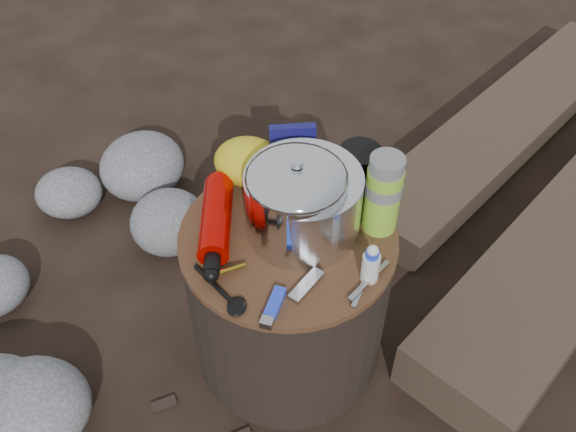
% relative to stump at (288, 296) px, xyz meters
% --- Properties ---
extents(ground, '(60.00, 60.00, 0.00)m').
position_rel_stump_xyz_m(ground, '(0.00, 0.00, -0.21)').
color(ground, black).
rests_on(ground, ground).
extents(stump, '(0.46, 0.46, 0.42)m').
position_rel_stump_xyz_m(stump, '(0.00, 0.00, 0.00)').
color(stump, black).
rests_on(stump, ground).
extents(rock_ring, '(0.45, 0.99, 0.20)m').
position_rel_stump_xyz_m(rock_ring, '(-0.57, 0.09, -0.11)').
color(rock_ring, slate).
rests_on(rock_ring, ground).
extents(log_small, '(0.94, 1.30, 0.11)m').
position_rel_stump_xyz_m(log_small, '(0.56, 0.95, -0.15)').
color(log_small, '#3A2C21').
rests_on(log_small, ground).
extents(foil_windscreen, '(0.24, 0.24, 0.14)m').
position_rel_stump_xyz_m(foil_windscreen, '(0.03, 0.03, 0.28)').
color(foil_windscreen, silver).
rests_on(foil_windscreen, stump).
extents(camping_pot, '(0.19, 0.19, 0.19)m').
position_rel_stump_xyz_m(camping_pot, '(0.02, 0.01, 0.31)').
color(camping_pot, silver).
rests_on(camping_pot, stump).
extents(fuel_bottle, '(0.12, 0.27, 0.06)m').
position_rel_stump_xyz_m(fuel_bottle, '(-0.15, -0.01, 0.24)').
color(fuel_bottle, '#A90400').
rests_on(fuel_bottle, stump).
extents(thermos, '(0.07, 0.07, 0.18)m').
position_rel_stump_xyz_m(thermos, '(0.18, 0.07, 0.30)').
color(thermos, '#83C02E').
rests_on(thermos, stump).
extents(travel_mug, '(0.09, 0.09, 0.13)m').
position_rel_stump_xyz_m(travel_mug, '(0.12, 0.15, 0.27)').
color(travel_mug, black).
rests_on(travel_mug, stump).
extents(stuff_sack, '(0.15, 0.13, 0.10)m').
position_rel_stump_xyz_m(stuff_sack, '(-0.12, 0.15, 0.26)').
color(stuff_sack, gold).
rests_on(stuff_sack, stump).
extents(food_pouch, '(0.10, 0.05, 0.13)m').
position_rel_stump_xyz_m(food_pouch, '(-0.03, 0.19, 0.27)').
color(food_pouch, '#121053').
rests_on(food_pouch, stump).
extents(lighter, '(0.03, 0.09, 0.02)m').
position_rel_stump_xyz_m(lighter, '(0.01, -0.18, 0.22)').
color(lighter, blue).
rests_on(lighter, stump).
extents(multitool, '(0.06, 0.09, 0.01)m').
position_rel_stump_xyz_m(multitool, '(0.06, -0.12, 0.22)').
color(multitool, '#A4A4A8').
rests_on(multitool, stump).
extents(pot_grabber, '(0.08, 0.13, 0.01)m').
position_rel_stump_xyz_m(pot_grabber, '(0.17, -0.09, 0.22)').
color(pot_grabber, '#A4A4A8').
rests_on(pot_grabber, stump).
extents(spork, '(0.13, 0.11, 0.01)m').
position_rel_stump_xyz_m(spork, '(-0.11, -0.16, 0.22)').
color(spork, black).
rests_on(spork, stump).
extents(squeeze_bottle, '(0.03, 0.03, 0.08)m').
position_rel_stump_xyz_m(squeeze_bottle, '(0.18, -0.08, 0.25)').
color(squeeze_bottle, silver).
rests_on(squeeze_bottle, stump).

